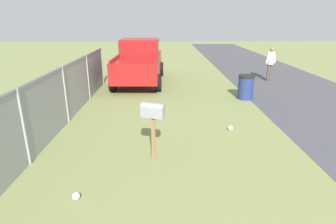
# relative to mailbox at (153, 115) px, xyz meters

# --- Properties ---
(mailbox) EXTENTS (0.36, 0.55, 1.34)m
(mailbox) POSITION_rel_mailbox_xyz_m (0.00, 0.00, 0.00)
(mailbox) COLOR brown
(mailbox) RESTS_ON ground
(pickup_truck) EXTENTS (5.27, 2.35, 2.09)m
(pickup_truck) POSITION_rel_mailbox_xyz_m (8.08, 0.97, 0.03)
(pickup_truck) COLOR maroon
(pickup_truck) RESTS_ON ground
(trash_bin) EXTENTS (0.63, 0.63, 0.95)m
(trash_bin) POSITION_rel_mailbox_xyz_m (4.92, -3.49, -0.59)
(trash_bin) COLOR navy
(trash_bin) RESTS_ON ground
(pedestrian) EXTENTS (0.30, 0.56, 1.72)m
(pedestrian) POSITION_rel_mailbox_xyz_m (8.21, -5.64, -0.08)
(pedestrian) COLOR #4C4238
(pedestrian) RESTS_ON ground
(fence_section) EXTENTS (13.17, 0.07, 1.75)m
(fence_section) POSITION_rel_mailbox_xyz_m (1.08, 2.75, -0.13)
(fence_section) COLOR #9EA3A8
(fence_section) RESTS_ON ground
(litter_bag_midfield_b) EXTENTS (0.14, 0.14, 0.14)m
(litter_bag_midfield_b) POSITION_rel_mailbox_xyz_m (1.64, -2.15, -1.00)
(litter_bag_midfield_b) COLOR silver
(litter_bag_midfield_b) RESTS_ON ground
(litter_bag_near_hydrant) EXTENTS (0.14, 0.14, 0.14)m
(litter_bag_near_hydrant) POSITION_rel_mailbox_xyz_m (-1.52, 1.33, -1.00)
(litter_bag_near_hydrant) COLOR silver
(litter_bag_near_hydrant) RESTS_ON ground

